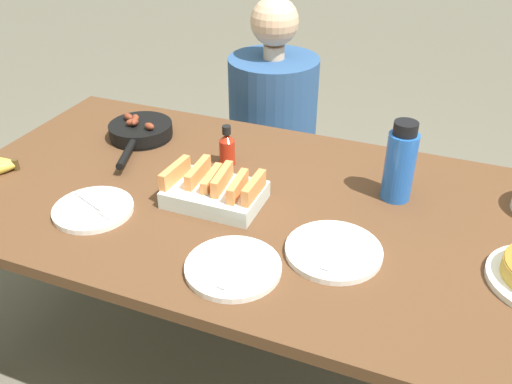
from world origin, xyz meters
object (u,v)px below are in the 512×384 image
Objects in this scene: water_bottle at (400,163)px; empty_plate_near_front at (93,209)px; person_figure at (272,155)px; empty_plate_far_right at (233,267)px; melon_tray at (215,191)px; skillet at (140,131)px; empty_plate_far_left at (334,251)px; hot_sauce_bottle at (227,148)px.

empty_plate_near_front is at bearing -153.23° from water_bottle.
empty_plate_far_right is at bearing -74.90° from person_figure.
melon_tray is 0.35m from empty_plate_near_front.
skillet is 0.34× the size of person_figure.
skillet is at bearing 147.05° from melon_tray.
water_bottle is at bearing -44.30° from person_figure.
empty_plate_far_left is at bearing -61.29° from person_figure.
person_figure reaches higher than skillet.
hot_sauce_bottle reaches higher than empty_plate_far_right.
water_bottle reaches higher than skillet.
melon_tray is 1.16× the size of empty_plate_far_right.
person_figure reaches higher than hot_sauce_bottle.
water_bottle reaches higher than empty_plate_near_front.
empty_plate_far_right is (0.59, -0.53, -0.02)m from skillet.
person_figure is (0.30, 0.52, -0.30)m from skillet.
empty_plate_far_left is at bearing 36.07° from empty_plate_far_right.
empty_plate_far_left is at bearing -15.51° from melon_tray.
melon_tray is at bearing -155.52° from water_bottle.
empty_plate_far_right is (-0.21, -0.15, 0.00)m from empty_plate_far_left.
empty_plate_far_left is at bearing -36.29° from hot_sauce_bottle.
water_bottle reaches higher than hot_sauce_bottle.
skillet is (-0.42, 0.27, -0.01)m from melon_tray.
melon_tray is 0.24× the size of person_figure.
empty_plate_near_front is (0.12, -0.45, -0.02)m from skillet.
empty_plate_far_left is at bearing 5.81° from empty_plate_near_front.
empty_plate_near_front is at bearing -174.19° from empty_plate_far_left.
empty_plate_near_front is 0.87m from water_bottle.
water_bottle is at bearing 72.87° from empty_plate_far_left.
empty_plate_far_right is at bearing -10.15° from empty_plate_near_front.
empty_plate_far_left is 1.04× the size of empty_plate_far_right.
person_figure reaches higher than water_bottle.
hot_sauce_bottle reaches higher than skillet.
skillet is 0.46m from empty_plate_near_front.
water_bottle is at bearing 56.98° from empty_plate_far_right.
empty_plate_near_front is at bearing -149.73° from melon_tray.
empty_plate_far_left is at bearing -107.13° from water_bottle.
melon_tray reaches higher than empty_plate_near_front.
person_figure is (-0.49, 0.90, -0.28)m from empty_plate_far_left.
empty_plate_near_front is at bearing -100.66° from person_figure.
water_bottle is (0.48, 0.22, 0.08)m from melon_tray.
hot_sauce_bottle reaches higher than melon_tray.
skillet is 2.80× the size of hot_sauce_bottle.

